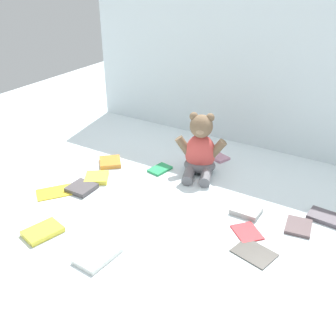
{
  "coord_description": "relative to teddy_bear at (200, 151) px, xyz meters",
  "views": [
    {
      "loc": [
        0.71,
        -1.25,
        0.83
      ],
      "look_at": [
        0.01,
        -0.1,
        0.1
      ],
      "focal_mm": 42.02,
      "sensor_mm": 36.0,
      "label": 1
    }
  ],
  "objects": [
    {
      "name": "book_case_7",
      "position": [
        0.01,
        0.16,
        -0.09
      ],
      "size": [
        0.12,
        0.1,
        0.01
      ],
      "primitive_type": "cube",
      "rotation": [
        0.0,
        0.0,
        4.34
      ],
      "color": "#B27992",
      "rests_on": "ground_plane"
    },
    {
      "name": "book_case_9",
      "position": [
        -0.33,
        -0.29,
        -0.09
      ],
      "size": [
        0.13,
        0.13,
        0.02
      ],
      "primitive_type": "cube",
      "rotation": [
        0.0,
        0.0,
        2.16
      ],
      "color": "yellow",
      "rests_on": "ground_plane"
    },
    {
      "name": "book_case_2",
      "position": [
        0.29,
        -0.19,
        -0.09
      ],
      "size": [
        0.1,
        0.08,
        0.02
      ],
      "primitive_type": "cube",
      "rotation": [
        0.0,
        0.0,
        4.71
      ],
      "color": "#A3A39F",
      "rests_on": "ground_plane"
    },
    {
      "name": "book_case_6",
      "position": [
        -0.38,
        -0.14,
        -0.09
      ],
      "size": [
        0.14,
        0.14,
        0.02
      ],
      "primitive_type": "cube",
      "rotation": [
        0.0,
        0.0,
        0.73
      ],
      "color": "orange",
      "rests_on": "ground_plane"
    },
    {
      "name": "ground_plane",
      "position": [
        -0.05,
        -0.1,
        -0.1
      ],
      "size": [
        3.2,
        3.2,
        0.0
      ],
      "primitive_type": "plane",
      "color": "silver"
    },
    {
      "name": "book_case_0",
      "position": [
        -0.41,
        -0.45,
        -0.09
      ],
      "size": [
        0.15,
        0.17,
        0.01
      ],
      "primitive_type": "cube",
      "rotation": [
        0.0,
        0.0,
        5.64
      ],
      "color": "gold",
      "rests_on": "ground_plane"
    },
    {
      "name": "book_case_1",
      "position": [
        -0.25,
        -0.66,
        -0.09
      ],
      "size": [
        0.11,
        0.14,
        0.02
      ],
      "primitive_type": "cube",
      "rotation": [
        0.0,
        0.0,
        2.89
      ],
      "color": "yellow",
      "rests_on": "ground_plane"
    },
    {
      "name": "book_case_8",
      "position": [
        -0.33,
        -0.38,
        -0.09
      ],
      "size": [
        0.1,
        0.1,
        0.02
      ],
      "primitive_type": "cube",
      "rotation": [
        0.0,
        0.0,
        4.74
      ],
      "color": "#4D474A",
      "rests_on": "ground_plane"
    },
    {
      "name": "book_case_4",
      "position": [
        -0.02,
        -0.65,
        -0.09
      ],
      "size": [
        0.1,
        0.14,
        0.02
      ],
      "primitive_type": "cube",
      "rotation": [
        0.0,
        0.0,
        3.07
      ],
      "color": "white",
      "rests_on": "ground_plane"
    },
    {
      "name": "backdrop_drape",
      "position": [
        -0.05,
        0.39,
        0.25
      ],
      "size": [
        1.52,
        0.03,
        0.7
      ],
      "primitive_type": "cube",
      "color": "silver",
      "rests_on": "ground_plane"
    },
    {
      "name": "book_case_3",
      "position": [
        0.48,
        -0.18,
        -0.09
      ],
      "size": [
        0.1,
        0.11,
        0.01
      ],
      "primitive_type": "cube",
      "rotation": [
        0.0,
        0.0,
        3.29
      ],
      "color": "#594748",
      "rests_on": "ground_plane"
    },
    {
      "name": "book_case_5",
      "position": [
        0.34,
        -0.3,
        -0.09
      ],
      "size": [
        0.13,
        0.13,
        0.01
      ],
      "primitive_type": "cube",
      "rotation": [
        0.0,
        0.0,
        3.98
      ],
      "color": "red",
      "rests_on": "ground_plane"
    },
    {
      "name": "book_case_12",
      "position": [
        0.39,
        -0.38,
        -0.09
      ],
      "size": [
        0.14,
        0.12,
        0.01
      ],
      "primitive_type": "cube",
      "rotation": [
        0.0,
        0.0,
        4.47
      ],
      "color": "#4D4943",
      "rests_on": "ground_plane"
    },
    {
      "name": "teddy_bear",
      "position": [
        0.0,
        0.0,
        0.0
      ],
      "size": [
        0.22,
        0.22,
        0.27
      ],
      "rotation": [
        0.0,
        0.0,
        0.35
      ],
      "color": "#D84C47",
      "rests_on": "ground_plane"
    },
    {
      "name": "book_case_11",
      "position": [
        -0.15,
        -0.08,
        -0.09
      ],
      "size": [
        0.08,
        0.11,
        0.01
      ],
      "primitive_type": "cube",
      "rotation": [
        0.0,
        0.0,
        6.11
      ],
      "color": "#279B57",
      "rests_on": "ground_plane"
    },
    {
      "name": "book_case_10",
      "position": [
        0.55,
        -0.08,
        -0.09
      ],
      "size": [
        0.13,
        0.09,
        0.02
      ],
      "primitive_type": "cube",
      "rotation": [
        0.0,
        0.0,
        4.63
      ],
      "color": "#524A51",
      "rests_on": "ground_plane"
    }
  ]
}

